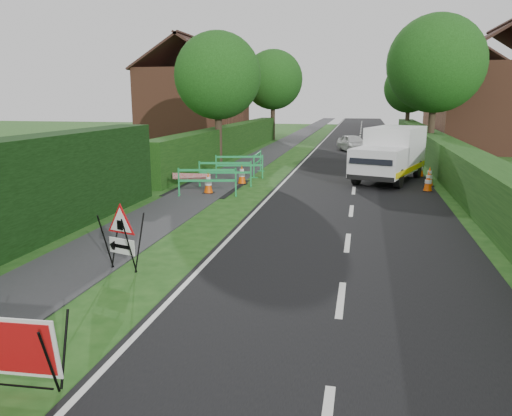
{
  "coord_description": "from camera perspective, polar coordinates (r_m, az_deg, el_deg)",
  "views": [
    {
      "loc": [
        2.74,
        -7.12,
        3.39
      ],
      "look_at": [
        0.36,
        4.06,
        0.86
      ],
      "focal_mm": 35.0,
      "sensor_mm": 36.0,
      "label": 1
    }
  ],
  "objects": [
    {
      "name": "ground",
      "position": [
        8.35,
        -8.43,
        -11.62
      ],
      "size": [
        120.0,
        120.0,
        0.0
      ],
      "primitive_type": "plane",
      "color": "#1A4714",
      "rests_on": "ground"
    },
    {
      "name": "road_surface",
      "position": [
        42.26,
        11.77,
        7.62
      ],
      "size": [
        6.0,
        90.0,
        0.02
      ],
      "primitive_type": "cube",
      "color": "black",
      "rests_on": "ground"
    },
    {
      "name": "footpath",
      "position": [
        42.64,
        4.3,
        7.88
      ],
      "size": [
        2.0,
        90.0,
        0.02
      ],
      "primitive_type": "cube",
      "color": "#2D2D30",
      "rests_on": "ground"
    },
    {
      "name": "hedge_west_far",
      "position": [
        30.32,
        -2.86,
        6.04
      ],
      "size": [
        1.0,
        24.0,
        1.8
      ],
      "primitive_type": "cube",
      "color": "#14380F",
      "rests_on": "ground"
    },
    {
      "name": "hedge_east",
      "position": [
        23.67,
        21.07,
        3.4
      ],
      "size": [
        1.2,
        50.0,
        1.5
      ],
      "primitive_type": "cube",
      "color": "#14380F",
      "rests_on": "ground"
    },
    {
      "name": "house_west",
      "position": [
        39.25,
        -7.06,
        11.66
      ],
      "size": [
        7.5,
        7.4,
        7.88
      ],
      "color": "brown",
      "rests_on": "ground"
    },
    {
      "name": "house_east_a",
      "position": [
        36.08,
        25.72,
        10.48
      ],
      "size": [
        7.5,
        7.4,
        7.88
      ],
      "color": "brown",
      "rests_on": "ground"
    },
    {
      "name": "house_east_b",
      "position": [
        49.99,
        23.15,
        10.93
      ],
      "size": [
        7.5,
        7.4,
        7.88
      ],
      "color": "brown",
      "rests_on": "ground"
    },
    {
      "name": "tree_nw",
      "position": [
        26.19,
        -4.41,
        14.83
      ],
      "size": [
        4.4,
        4.4,
        6.7
      ],
      "color": "#2D2116",
      "rests_on": "ground"
    },
    {
      "name": "tree_ne",
      "position": [
        29.4,
        19.88,
        15.24
      ],
      "size": [
        5.2,
        5.2,
        7.79
      ],
      "color": "#2D2116",
      "rests_on": "ground"
    },
    {
      "name": "tree_fw",
      "position": [
        41.79,
        1.97,
        14.44
      ],
      "size": [
        4.8,
        4.8,
        7.24
      ],
      "color": "#2D2116",
      "rests_on": "ground"
    },
    {
      "name": "tree_fe",
      "position": [
        45.28,
        17.12,
        12.99
      ],
      "size": [
        4.2,
        4.2,
        6.33
      ],
      "color": "#2D2116",
      "rests_on": "ground"
    },
    {
      "name": "red_rect_sign",
      "position": [
        6.67,
        -25.91,
        -14.26
      ],
      "size": [
        1.11,
        0.71,
        0.92
      ],
      "rotation": [
        0.0,
        0.0,
        0.06
      ],
      "color": "black",
      "rests_on": "ground"
    },
    {
      "name": "triangle_sign",
      "position": [
        10.19,
        -15.3,
        -2.68
      ],
      "size": [
        0.99,
        0.99,
        1.16
      ],
      "rotation": [
        0.0,
        0.0,
        -0.3
      ],
      "color": "black",
      "rests_on": "ground"
    },
    {
      "name": "works_van",
      "position": [
        21.51,
        15.13,
        6.1
      ],
      "size": [
        3.29,
        5.13,
        2.19
      ],
      "rotation": [
        0.0,
        0.0,
        -0.33
      ],
      "color": "silver",
      "rests_on": "ground"
    },
    {
      "name": "traffic_cone_0",
      "position": [
        19.45,
        19.09,
        2.92
      ],
      "size": [
        0.38,
        0.38,
        0.79
      ],
      "color": "black",
      "rests_on": "ground"
    },
    {
      "name": "traffic_cone_1",
      "position": [
        20.66,
        19.2,
        3.43
      ],
      "size": [
        0.38,
        0.38,
        0.79
      ],
      "color": "black",
      "rests_on": "ground"
    },
    {
      "name": "traffic_cone_2",
      "position": [
        23.0,
        18.26,
        4.35
      ],
      "size": [
        0.38,
        0.38,
        0.79
      ],
      "color": "black",
      "rests_on": "ground"
    },
    {
      "name": "traffic_cone_3",
      "position": [
        18.09,
        -5.48,
        2.88
      ],
      "size": [
        0.38,
        0.38,
        0.79
      ],
      "color": "black",
      "rests_on": "ground"
    },
    {
      "name": "traffic_cone_4",
      "position": [
        20.03,
        -1.62,
        3.86
      ],
      "size": [
        0.38,
        0.38,
        0.79
      ],
      "color": "black",
      "rests_on": "ground"
    },
    {
      "name": "ped_barrier_0",
      "position": [
        17.61,
        -5.59,
        3.4
      ],
      "size": [
        2.08,
        0.82,
        1.0
      ],
      "rotation": [
        0.0,
        0.0,
        0.24
      ],
      "color": "#1B9647",
      "rests_on": "ground"
    },
    {
      "name": "ped_barrier_1",
      "position": [
        19.49,
        -3.54,
        4.31
      ],
      "size": [
        2.09,
        0.8,
        1.0
      ],
      "rotation": [
        0.0,
        0.0,
        0.22
      ],
      "color": "#1B9647",
      "rests_on": "ground"
    },
    {
      "name": "ped_barrier_2",
      "position": [
        21.54,
        -1.92,
        5.1
      ],
      "size": [
        2.08,
        0.85,
        1.0
      ],
      "rotation": [
        0.0,
        0.0,
        0.25
      ],
      "color": "#1B9647",
      "rests_on": "ground"
    },
    {
      "name": "ped_barrier_3",
      "position": [
        22.52,
        0.16,
        5.43
      ],
      "size": [
        0.46,
        2.08,
        1.0
      ],
      "rotation": [
        0.0,
        0.0,
        1.63
      ],
      "color": "#1B9647",
      "rests_on": "ground"
    },
    {
      "name": "redwhite_plank",
      "position": [
        19.31,
        -7.35,
        2.26
      ],
      "size": [
        1.5,
        0.08,
        0.25
      ],
      "primitive_type": "cube",
      "rotation": [
        0.0,
        0.0,
        0.03
      ],
      "color": "red",
      "rests_on": "ground"
    },
    {
      "name": "hatchback_car",
      "position": [
        32.78,
        11.02,
        7.28
      ],
      "size": [
        2.39,
        3.48,
        1.1
      ],
      "primitive_type": "imported",
      "rotation": [
        0.0,
        0.0,
        0.37
      ],
      "color": "silver",
      "rests_on": "ground"
    }
  ]
}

